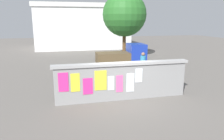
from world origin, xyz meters
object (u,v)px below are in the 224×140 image
at_px(bicycle_near, 70,76).
at_px(person_walking, 143,62).
at_px(motorcycle, 130,76).
at_px(auto_rickshaw_truck, 123,57).
at_px(bicycle_far, 83,86).
at_px(tree_roadside, 125,15).

relative_size(bicycle_near, person_walking, 1.05).
bearing_deg(motorcycle, person_walking, 43.87).
xyz_separation_m(auto_rickshaw_truck, bicycle_far, (-3.50, -4.90, -0.54)).
height_order(bicycle_near, person_walking, person_walking).
bearing_deg(auto_rickshaw_truck, motorcycle, -101.30).
height_order(motorcycle, bicycle_near, bicycle_near).
bearing_deg(tree_roadside, motorcycle, -104.47).
bearing_deg(motorcycle, bicycle_near, 159.04).
bearing_deg(bicycle_far, bicycle_near, 103.64).
bearing_deg(tree_roadside, bicycle_near, -126.46).
height_order(bicycle_near, tree_roadside, tree_roadside).
distance_m(bicycle_far, tree_roadside, 11.39).
bearing_deg(person_walking, bicycle_near, 179.55).
height_order(motorcycle, person_walking, person_walking).
bearing_deg(person_walking, bicycle_far, -151.54).
relative_size(bicycle_near, bicycle_far, 1.00).
bearing_deg(person_walking, tree_roadside, 82.53).
bearing_deg(auto_rickshaw_truck, person_walking, -80.47).
distance_m(motorcycle, bicycle_near, 3.46).
height_order(bicycle_far, person_walking, person_walking).
bearing_deg(bicycle_near, motorcycle, -20.96).
bearing_deg(motorcycle, bicycle_far, -160.82).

